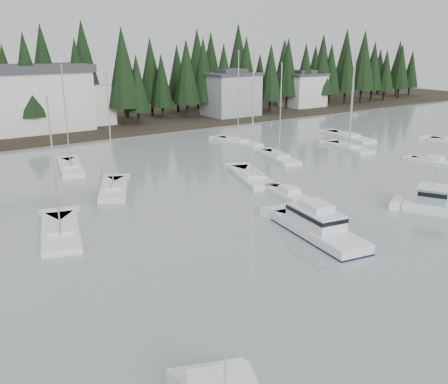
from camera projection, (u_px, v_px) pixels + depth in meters
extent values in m
cube|color=black|center=(25.00, 121.00, 97.79)|extent=(240.00, 54.00, 1.00)
cube|color=#999EA0|center=(231.00, 95.00, 101.25)|extent=(10.00, 8.00, 8.00)
cube|color=#38383D|center=(231.00, 74.00, 100.02)|extent=(10.60, 8.48, 0.50)
cube|color=#38383D|center=(231.00, 71.00, 99.84)|extent=(5.50, 4.40, 0.80)
cube|color=silver|center=(303.00, 91.00, 115.00)|extent=(9.00, 7.00, 7.00)
cube|color=#38383D|center=(304.00, 74.00, 113.91)|extent=(9.54, 7.42, 0.50)
cube|color=#38383D|center=(304.00, 72.00, 113.73)|extent=(4.95, 3.85, 0.80)
cube|color=silver|center=(13.00, 102.00, 81.68)|extent=(24.00, 10.00, 10.00)
cube|color=#38383D|center=(9.00, 69.00, 80.14)|extent=(25.00, 11.00, 1.20)
cube|color=silver|center=(81.00, 105.00, 90.25)|extent=(10.00, 8.00, 7.00)
cylinder|color=#A5A8AD|center=(225.00, 371.00, 19.10)|extent=(0.08, 0.08, 1.58)
cube|color=white|center=(318.00, 235.00, 40.35)|extent=(4.58, 10.13, 1.42)
cube|color=black|center=(318.00, 236.00, 40.38)|extent=(4.62, 10.19, 0.20)
cube|color=white|center=(316.00, 217.00, 40.37)|extent=(3.28, 5.42, 1.29)
cube|color=black|center=(316.00, 213.00, 40.28)|extent=(3.35, 5.48, 0.36)
cube|color=white|center=(316.00, 206.00, 40.10)|extent=(2.20, 2.80, 0.58)
cylinder|color=#A5A8AD|center=(317.00, 198.00, 39.89)|extent=(0.10, 0.10, 0.98)
cube|color=#7BA19C|center=(433.00, 195.00, 45.96)|extent=(3.22, 3.27, 1.43)
cube|color=white|center=(434.00, 187.00, 45.74)|extent=(3.63, 3.69, 0.12)
cube|color=black|center=(434.00, 192.00, 45.88)|extent=(3.29, 3.33, 0.41)
cylinder|color=#A5A8AD|center=(435.00, 178.00, 45.49)|extent=(0.08, 0.08, 1.64)
cube|color=white|center=(61.00, 235.00, 40.70)|extent=(5.34, 9.55, 1.05)
cube|color=white|center=(60.00, 228.00, 40.51)|extent=(2.84, 3.54, 0.30)
cylinder|color=#A5A8AD|center=(54.00, 165.00, 38.99)|extent=(0.14, 0.14, 10.74)
cube|color=white|center=(114.00, 191.00, 52.54)|extent=(6.12, 8.81, 1.05)
cube|color=white|center=(113.00, 185.00, 52.36)|extent=(2.95, 3.42, 0.30)
cylinder|color=#A5A8AD|center=(110.00, 131.00, 50.68)|extent=(0.14, 0.14, 11.75)
cube|color=white|center=(238.00, 144.00, 76.63)|extent=(3.34, 9.06, 1.05)
cube|color=white|center=(238.00, 140.00, 76.45)|extent=(2.05, 3.16, 0.30)
cylinder|color=#A5A8AD|center=(238.00, 96.00, 74.54)|extent=(0.14, 0.14, 13.34)
cube|color=white|center=(279.00, 159.00, 66.68)|extent=(4.67, 8.86, 1.05)
cube|color=white|center=(279.00, 155.00, 66.49)|extent=(2.45, 3.25, 0.30)
cylinder|color=#A5A8AD|center=(280.00, 110.00, 64.77)|extent=(0.14, 0.14, 12.06)
cube|color=white|center=(71.00, 169.00, 61.43)|extent=(4.74, 9.71, 1.05)
cube|color=white|center=(70.00, 164.00, 61.24)|extent=(2.51, 3.52, 0.30)
cylinder|color=#A5A8AD|center=(66.00, 116.00, 59.51)|extent=(0.14, 0.14, 12.13)
cube|color=white|center=(349.00, 149.00, 72.71)|extent=(4.09, 8.61, 1.05)
cube|color=white|center=(349.00, 145.00, 72.52)|extent=(2.36, 3.09, 0.30)
cylinder|color=#A5A8AD|center=(353.00, 98.00, 70.55)|extent=(0.14, 0.14, 13.78)
cube|color=white|center=(349.00, 138.00, 80.95)|extent=(4.64, 10.55, 1.05)
cube|color=white|center=(349.00, 134.00, 80.77)|extent=(2.60, 3.77, 0.30)
cylinder|color=#A5A8AD|center=(352.00, 95.00, 78.93)|extent=(0.14, 0.14, 12.84)
cube|color=white|center=(252.00, 179.00, 57.17)|extent=(5.92, 10.11, 1.05)
cube|color=white|center=(252.00, 174.00, 56.98)|extent=(2.97, 3.78, 0.30)
cylinder|color=#A5A8AD|center=(253.00, 114.00, 54.99)|extent=(0.14, 0.14, 13.90)
cube|color=white|center=(289.00, 196.00, 50.53)|extent=(3.33, 6.50, 0.90)
cube|color=white|center=(289.00, 190.00, 50.33)|extent=(1.84, 2.23, 0.55)
cube|color=white|center=(434.00, 164.00, 63.94)|extent=(2.91, 6.43, 0.90)
cube|color=white|center=(435.00, 158.00, 63.74)|extent=(1.72, 2.15, 0.55)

